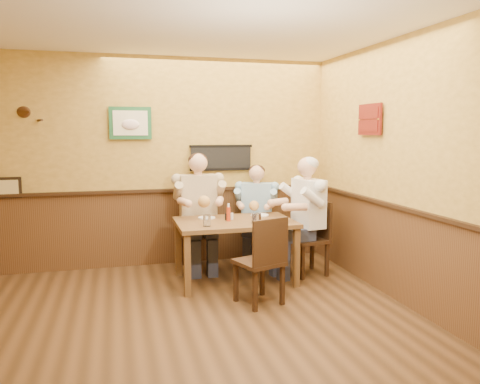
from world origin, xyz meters
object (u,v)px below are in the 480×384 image
at_px(water_glass_left, 207,220).
at_px(hot_sauce_bottle, 229,213).
at_px(diner_blue_polo, 257,218).
at_px(pepper_shaker, 226,217).
at_px(diner_white_elder, 308,222).
at_px(dining_table, 235,228).
at_px(water_glass_mid, 255,218).
at_px(chair_back_right, 257,231).
at_px(chair_back_left, 198,232).
at_px(diner_tan_shirt, 198,217).
at_px(chair_right_end, 308,238).
at_px(chair_near_side, 259,260).
at_px(salt_shaker, 232,216).
at_px(cola_tumbler, 258,218).

bearing_deg(water_glass_left, hot_sauce_bottle, 36.93).
xyz_separation_m(diner_blue_polo, pepper_shaker, (-0.61, -0.74, 0.18)).
height_order(diner_white_elder, hot_sauce_bottle, diner_white_elder).
xyz_separation_m(dining_table, diner_blue_polo, (0.51, 0.78, -0.05)).
bearing_deg(water_glass_mid, hot_sauce_bottle, 135.73).
bearing_deg(chair_back_right, pepper_shaker, -107.39).
bearing_deg(diner_blue_polo, chair_back_left, -149.48).
distance_m(diner_tan_shirt, pepper_shaker, 0.67).
xyz_separation_m(chair_right_end, chair_near_side, (-0.90, -0.81, -0.00)).
bearing_deg(dining_table, diner_white_elder, 1.62).
xyz_separation_m(chair_right_end, water_glass_mid, (-0.79, -0.29, 0.35)).
bearing_deg(water_glass_mid, diner_white_elder, 20.49).
bearing_deg(dining_table, salt_shaker, 109.59).
distance_m(chair_back_left, water_glass_left, 0.97).
height_order(cola_tumbler, salt_shaker, cola_tumbler).
bearing_deg(dining_table, diner_tan_shirt, 116.65).
bearing_deg(water_glass_left, diner_blue_polo, 48.75).
height_order(water_glass_left, salt_shaker, water_glass_left).
height_order(dining_table, water_glass_mid, water_glass_mid).
bearing_deg(water_glass_mid, chair_back_left, 118.64).
relative_size(chair_back_left, diner_blue_polo, 0.79).
height_order(chair_right_end, salt_shaker, chair_right_end).
relative_size(chair_right_end, diner_tan_shirt, 0.68).
distance_m(diner_tan_shirt, hot_sauce_bottle, 0.74).
bearing_deg(diner_white_elder, chair_back_right, -157.65).
distance_m(chair_back_left, diner_white_elder, 1.45).
relative_size(diner_tan_shirt, hot_sauce_bottle, 7.22).
bearing_deg(chair_near_side, chair_right_end, -157.03).
height_order(chair_near_side, water_glass_left, chair_near_side).
bearing_deg(pepper_shaker, cola_tumbler, -32.17).
distance_m(water_glass_mid, hot_sauce_bottle, 0.36).
relative_size(diner_white_elder, pepper_shaker, 16.58).
relative_size(chair_back_left, chair_back_right, 1.13).
relative_size(chair_back_right, chair_near_side, 0.91).
xyz_separation_m(chair_back_left, salt_shaker, (0.31, -0.60, 0.31)).
bearing_deg(chair_near_side, diner_white_elder, -157.03).
bearing_deg(hot_sauce_bottle, salt_shaker, 50.92).
bearing_deg(diner_blue_polo, diner_white_elder, -37.36).
distance_m(chair_back_right, diner_white_elder, 0.91).
bearing_deg(diner_white_elder, chair_right_end, 0.00).
bearing_deg(water_glass_mid, diner_tan_shirt, 118.64).
height_order(chair_back_right, water_glass_left, water_glass_left).
relative_size(dining_table, pepper_shaker, 17.26).
relative_size(dining_table, water_glass_left, 10.73).
height_order(chair_back_right, pepper_shaker, chair_back_right).
bearing_deg(chair_back_right, dining_table, -101.17).
height_order(chair_back_right, water_glass_mid, water_glass_mid).
xyz_separation_m(chair_back_left, pepper_shaker, (0.24, -0.62, 0.31)).
bearing_deg(hot_sauce_bottle, water_glass_mid, -44.27).
bearing_deg(chair_right_end, diner_blue_polo, -157.65).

